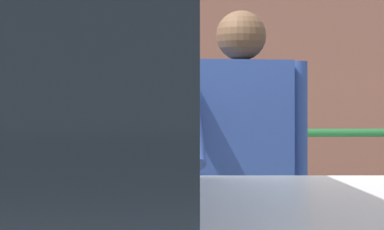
% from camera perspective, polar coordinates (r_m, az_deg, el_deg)
% --- Properties ---
extents(parking_meter, '(0.15, 0.16, 1.35)m').
position_cam_1_polar(parking_meter, '(4.04, -4.53, -4.05)').
color(parking_meter, slate).
rests_on(parking_meter, sidewalk_curb).
extents(pedestrian_at_meter, '(0.62, 0.55, 1.71)m').
position_cam_1_polar(pedestrian_at_meter, '(4.07, 3.18, -3.59)').
color(pedestrian_at_meter, slate).
rests_on(pedestrian_at_meter, sidewalk_curb).
extents(background_railing, '(24.06, 0.06, 1.14)m').
position_cam_1_polar(background_railing, '(6.61, -5.83, -3.65)').
color(background_railing, '#1E602D').
rests_on(background_railing, sidewalk_curb).
extents(backdrop_wall, '(32.00, 0.50, 2.58)m').
position_cam_1_polar(backdrop_wall, '(8.31, -4.96, -0.62)').
color(backdrop_wall, brown).
rests_on(backdrop_wall, ground).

